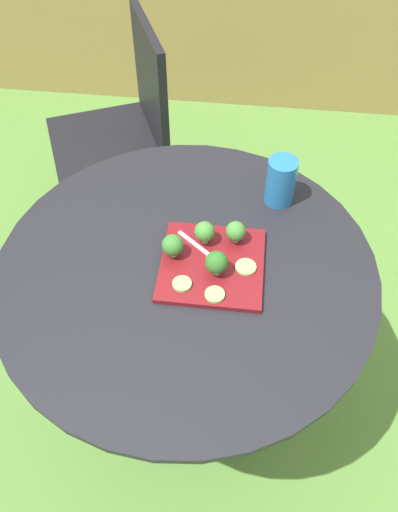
# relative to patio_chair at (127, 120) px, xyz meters

# --- Properties ---
(ground_plane) EXTENTS (12.00, 12.00, 0.00)m
(ground_plane) POSITION_rel_patio_chair_xyz_m (0.36, -0.89, -0.53)
(ground_plane) COLOR #568438
(patio_table) EXTENTS (0.96, 0.96, 0.75)m
(patio_table) POSITION_rel_patio_chair_xyz_m (0.36, -0.89, -0.02)
(patio_table) COLOR black
(patio_table) RESTS_ON ground_plane
(patio_chair) EXTENTS (0.58, 0.58, 0.90)m
(patio_chair) POSITION_rel_patio_chair_xyz_m (0.00, 0.00, 0.00)
(patio_chair) COLOR black
(patio_chair) RESTS_ON ground_plane
(salad_plate) EXTENTS (0.26, 0.26, 0.01)m
(salad_plate) POSITION_rel_patio_chair_xyz_m (0.43, -0.88, 0.24)
(salad_plate) COLOR maroon
(salad_plate) RESTS_ON patio_table
(drinking_glass) EXTENTS (0.08, 0.08, 0.14)m
(drinking_glass) POSITION_rel_patio_chair_xyz_m (0.59, -0.62, 0.29)
(drinking_glass) COLOR #236BA8
(drinking_glass) RESTS_ON patio_table
(fork) EXTENTS (0.13, 0.11, 0.00)m
(fork) POSITION_rel_patio_chair_xyz_m (0.40, -0.85, 0.24)
(fork) COLOR silver
(fork) RESTS_ON salad_plate
(broccoli_floret_0) EXTENTS (0.05, 0.05, 0.06)m
(broccoli_floret_0) POSITION_rel_patio_chair_xyz_m (0.40, -0.82, 0.28)
(broccoli_floret_0) COLOR #99B770
(broccoli_floret_0) RESTS_ON salad_plate
(broccoli_floret_1) EXTENTS (0.06, 0.06, 0.07)m
(broccoli_floret_1) POSITION_rel_patio_chair_xyz_m (0.44, -0.91, 0.28)
(broccoli_floret_1) COLOR #99B770
(broccoli_floret_1) RESTS_ON salad_plate
(broccoli_floret_2) EXTENTS (0.05, 0.05, 0.06)m
(broccoli_floret_2) POSITION_rel_patio_chair_xyz_m (0.48, -0.80, 0.28)
(broccoli_floret_2) COLOR #99B770
(broccoli_floret_2) RESTS_ON salad_plate
(broccoli_floret_3) EXTENTS (0.05, 0.05, 0.06)m
(broccoli_floret_3) POSITION_rel_patio_chair_xyz_m (0.33, -0.87, 0.28)
(broccoli_floret_3) COLOR #99B770
(broccoli_floret_3) RESTS_ON salad_plate
(cucumber_slice_0) EXTENTS (0.05, 0.05, 0.01)m
(cucumber_slice_0) POSITION_rel_patio_chair_xyz_m (0.44, -0.98, 0.25)
(cucumber_slice_0) COLOR #8EB766
(cucumber_slice_0) RESTS_ON salad_plate
(cucumber_slice_1) EXTENTS (0.05, 0.05, 0.01)m
(cucumber_slice_1) POSITION_rel_patio_chair_xyz_m (0.51, -0.89, 0.25)
(cucumber_slice_1) COLOR #8EB766
(cucumber_slice_1) RESTS_ON salad_plate
(cucumber_slice_2) EXTENTS (0.05, 0.05, 0.01)m
(cucumber_slice_2) POSITION_rel_patio_chair_xyz_m (0.36, -0.96, 0.25)
(cucumber_slice_2) COLOR #8EB766
(cucumber_slice_2) RESTS_ON salad_plate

